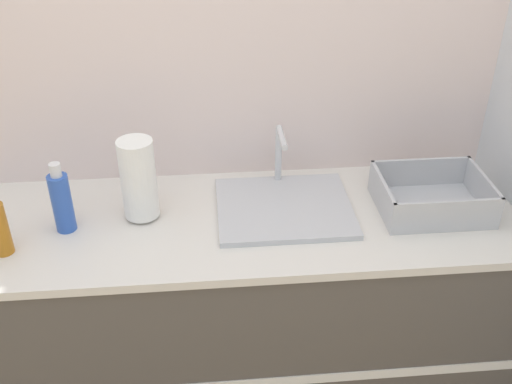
{
  "coord_description": "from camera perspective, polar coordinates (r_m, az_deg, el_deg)",
  "views": [
    {
      "loc": [
        -0.08,
        -1.38,
        2.07
      ],
      "look_at": [
        0.07,
        0.28,
        1.03
      ],
      "focal_mm": 42.0,
      "sensor_mm": 36.0,
      "label": 1
    }
  ],
  "objects": [
    {
      "name": "dish_rack",
      "position": [
        2.17,
        16.35,
        -0.61
      ],
      "size": [
        0.37,
        0.3,
        0.12
      ],
      "color": "#B7BABF",
      "rests_on": "counter_cabinet"
    },
    {
      "name": "paper_towel_roll",
      "position": [
        2.02,
        -11.12,
        1.18
      ],
      "size": [
        0.12,
        0.12,
        0.29
      ],
      "color": "#4C4C51",
      "rests_on": "counter_cabinet"
    },
    {
      "name": "counter_cabinet",
      "position": [
        2.34,
        -1.81,
        -11.73
      ],
      "size": [
        1.99,
        0.65,
        0.91
      ],
      "color": "#514C47",
      "rests_on": "ground_plane"
    },
    {
      "name": "bottle_blue",
      "position": [
        2.04,
        -18.02,
        -0.84
      ],
      "size": [
        0.07,
        0.07,
        0.25
      ],
      "color": "#2D56B7",
      "rests_on": "counter_cabinet"
    },
    {
      "name": "sink",
      "position": [
        2.09,
        2.68,
        -1.21
      ],
      "size": [
        0.47,
        0.4,
        0.24
      ],
      "color": "silver",
      "rests_on": "counter_cabinet"
    },
    {
      "name": "wall_back",
      "position": [
        2.18,
        -2.77,
        11.06
      ],
      "size": [
        4.36,
        0.06,
        2.6
      ],
      "color": "silver",
      "rests_on": "ground_plane"
    }
  ]
}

